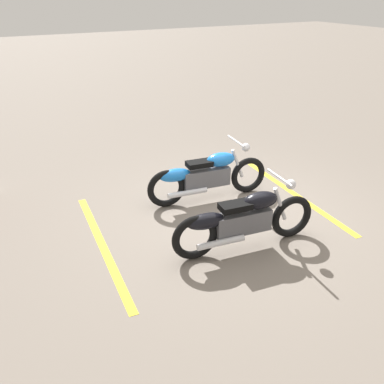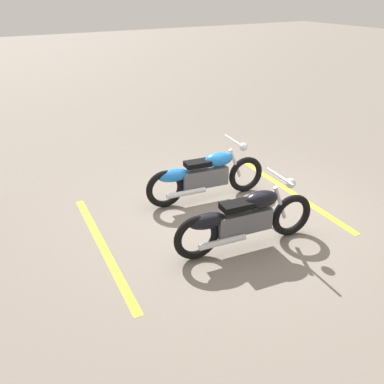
{
  "view_description": "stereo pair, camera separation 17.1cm",
  "coord_description": "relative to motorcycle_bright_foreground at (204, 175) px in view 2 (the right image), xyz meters",
  "views": [
    {
      "loc": [
        3.56,
        5.02,
        3.45
      ],
      "look_at": [
        0.84,
        0.0,
        0.65
      ],
      "focal_mm": 39.78,
      "sensor_mm": 36.0,
      "label": 1
    },
    {
      "loc": [
        3.71,
        4.94,
        3.45
      ],
      "look_at": [
        0.84,
        0.0,
        0.65
      ],
      "focal_mm": 39.78,
      "sensor_mm": 36.0,
      "label": 2
    }
  ],
  "objects": [
    {
      "name": "ground_plane",
      "position": [
        -0.14,
        0.79,
        -0.46
      ],
      "size": [
        60.0,
        60.0,
        0.0
      ],
      "primitive_type": "plane",
      "color": "slate"
    },
    {
      "name": "motorcycle_bright_foreground",
      "position": [
        0.0,
        0.0,
        0.0
      ],
      "size": [
        2.23,
        0.62,
        1.04
      ],
      "rotation": [
        0.0,
        0.0,
        3.02
      ],
      "color": "black",
      "rests_on": "ground"
    },
    {
      "name": "motorcycle_dark_foreground",
      "position": [
        0.32,
        1.58,
        0.0
      ],
      "size": [
        2.23,
        0.62,
        1.04
      ],
      "rotation": [
        0.0,
        0.0,
        3.03
      ],
      "color": "black",
      "rests_on": "ground"
    },
    {
      "name": "parking_stripe_near",
      "position": [
        -1.54,
        0.62,
        -0.46
      ],
      "size": [
        0.38,
        3.2,
        0.01
      ],
      "primitive_type": "cube",
      "rotation": [
        0.0,
        0.0,
        1.49
      ],
      "color": "yellow",
      "rests_on": "ground"
    },
    {
      "name": "parking_stripe_mid",
      "position": [
        2.08,
        0.57,
        -0.46
      ],
      "size": [
        0.38,
        3.2,
        0.01
      ],
      "primitive_type": "cube",
      "rotation": [
        0.0,
        0.0,
        1.49
      ],
      "color": "yellow",
      "rests_on": "ground"
    }
  ]
}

